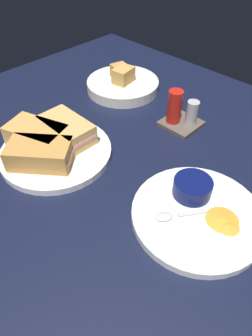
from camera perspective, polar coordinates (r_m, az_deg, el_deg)
ground_plane at (r=69.62cm, az=-4.50°, el=1.12°), size 110.00×110.00×3.00cm
plate_sandwich_main at (r=70.32cm, az=-13.10°, el=2.92°), size 25.18×25.18×1.60cm
sandwich_half_near at (r=71.18cm, az=-11.21°, el=7.13°), size 13.34×7.76×4.80cm
sandwich_half_far at (r=71.11cm, az=-16.58°, el=5.99°), size 14.83×11.48×4.80cm
sandwich_half_extra at (r=65.73cm, az=-16.01°, el=2.60°), size 14.87×14.13×4.80cm
ramekin_dark_sauce at (r=65.95cm, az=-17.01°, el=2.29°), size 6.69×6.69×4.14cm
spoon_by_dark_ramekin at (r=70.47cm, az=-14.58°, el=3.94°), size 5.90×9.42×0.80cm
plate_chips_companion at (r=57.62cm, az=13.32°, el=-8.72°), size 24.29×24.29×1.60cm
ramekin_light_gravy at (r=58.55cm, az=12.50°, el=-3.53°), size 7.41×7.41×3.32cm
spoon_by_gravy_ramekin at (r=55.21cm, az=8.56°, el=-8.90°), size 6.85×8.95×0.80cm
plantain_chip_scatter at (r=58.63cm, az=15.29°, el=-6.34°), size 16.60×10.10×0.60cm
bread_basket_rear at (r=92.80cm, az=-0.63°, el=15.69°), size 21.26×21.26×7.21cm
condiment_caddy at (r=77.66cm, az=10.31°, el=10.12°), size 9.00×9.00×9.50cm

